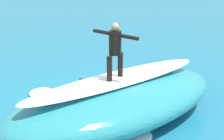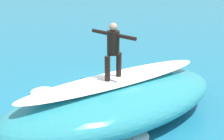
% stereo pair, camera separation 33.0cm
% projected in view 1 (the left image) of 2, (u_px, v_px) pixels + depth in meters
% --- Properties ---
extents(ground_plane, '(120.00, 120.00, 0.00)m').
position_uv_depth(ground_plane, '(101.00, 98.00, 11.12)').
color(ground_plane, teal).
extents(wave_crest, '(7.18, 4.17, 1.28)m').
position_uv_depth(wave_crest, '(117.00, 102.00, 9.32)').
color(wave_crest, teal).
rests_on(wave_crest, ground_plane).
extents(wave_foam_lip, '(5.86, 2.00, 0.08)m').
position_uv_depth(wave_foam_lip, '(117.00, 79.00, 9.10)').
color(wave_foam_lip, white).
rests_on(wave_foam_lip, wave_crest).
extents(surfboard_riding, '(2.29, 1.34, 0.06)m').
position_uv_depth(surfboard_riding, '(115.00, 80.00, 9.06)').
color(surfboard_riding, '#E0563D').
rests_on(surfboard_riding, wave_crest).
extents(surfer_riding, '(0.66, 1.38, 1.54)m').
position_uv_depth(surfer_riding, '(115.00, 47.00, 8.75)').
color(surfer_riding, black).
rests_on(surfer_riding, surfboard_riding).
extents(surfboard_paddling, '(2.33, 1.64, 0.09)m').
position_uv_depth(surfboard_paddling, '(110.00, 84.00, 12.13)').
color(surfboard_paddling, '#33B2D1').
rests_on(surfboard_paddling, ground_plane).
extents(surfer_paddling, '(1.59, 1.06, 0.31)m').
position_uv_depth(surfer_paddling, '(106.00, 80.00, 12.08)').
color(surfer_paddling, black).
rests_on(surfer_paddling, surfboard_paddling).
extents(foam_patch_near, '(1.16, 1.18, 0.09)m').
position_uv_depth(foam_patch_near, '(41.00, 92.00, 11.44)').
color(foam_patch_near, white).
rests_on(foam_patch_near, ground_plane).
extents(foam_patch_far, '(1.10, 1.01, 0.16)m').
position_uv_depth(foam_patch_far, '(137.00, 137.00, 8.60)').
color(foam_patch_far, white).
rests_on(foam_patch_far, ground_plane).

